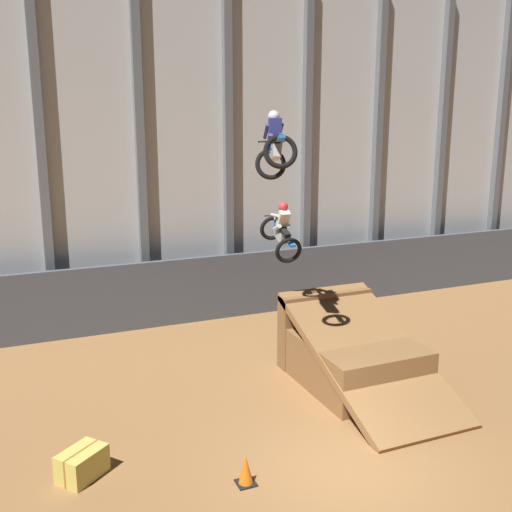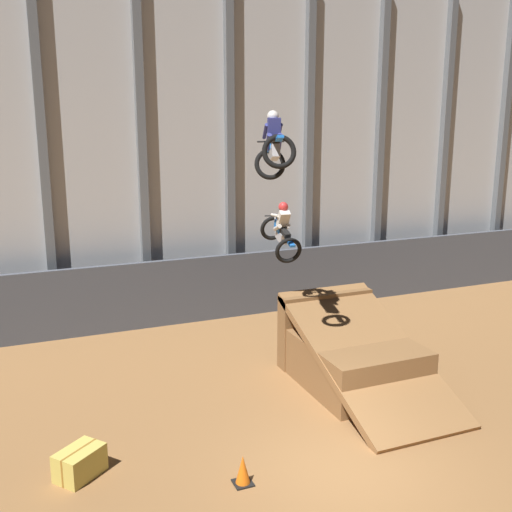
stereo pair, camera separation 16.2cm
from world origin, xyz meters
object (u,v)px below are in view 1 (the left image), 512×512
at_px(rider_bike_left_air, 275,148).
at_px(traffic_cone_near_ramp, 246,470).
at_px(hay_bale_trackside, 82,464).
at_px(dirt_ramp, 350,353).
at_px(rider_bike_right_air, 281,232).

relative_size(rider_bike_left_air, traffic_cone_near_ramp, 3.07).
xyz_separation_m(traffic_cone_near_ramp, hay_bale_trackside, (-2.81, 1.44, -0.00)).
distance_m(dirt_ramp, hay_bale_trackside, 7.30).
relative_size(rider_bike_left_air, rider_bike_right_air, 0.95).
bearing_deg(traffic_cone_near_ramp, dirt_ramp, 37.02).
bearing_deg(dirt_ramp, rider_bike_right_air, 122.78).
height_order(dirt_ramp, hay_bale_trackside, dirt_ramp).
xyz_separation_m(rider_bike_left_air, hay_bale_trackside, (-4.67, -1.37, -5.83)).
xyz_separation_m(rider_bike_left_air, rider_bike_right_air, (1.23, 2.22, -2.35)).
distance_m(rider_bike_left_air, rider_bike_right_air, 3.46).
relative_size(dirt_ramp, hay_bale_trackside, 4.66).
xyz_separation_m(rider_bike_right_air, traffic_cone_near_ramp, (-3.09, -5.03, -3.49)).
height_order(dirt_ramp, rider_bike_left_air, rider_bike_left_air).
bearing_deg(rider_bike_left_air, rider_bike_right_air, 76.90).
xyz_separation_m(rider_bike_right_air, hay_bale_trackside, (-5.90, -3.59, -3.49)).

